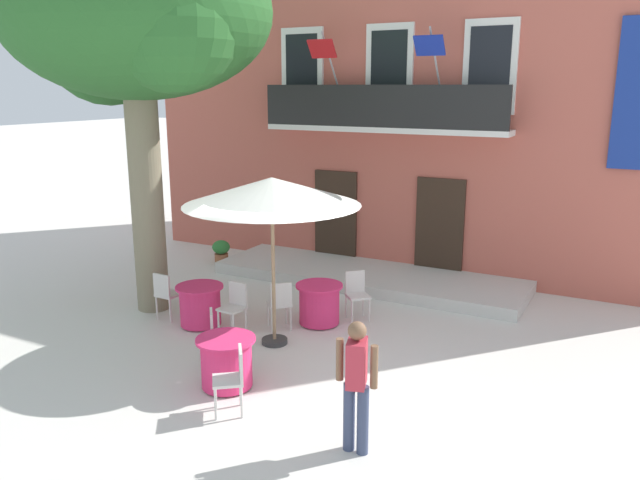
{
  "coord_description": "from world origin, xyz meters",
  "views": [
    {
      "loc": [
        4.79,
        -8.41,
        4.27
      ],
      "look_at": [
        -0.88,
        2.28,
        1.3
      ],
      "focal_mm": 35.28,
      "sensor_mm": 36.0,
      "label": 1
    }
  ],
  "objects_px": {
    "cafe_chair_near_tree_1": "(357,292)",
    "pedestrian_near_entrance": "(356,380)",
    "cafe_chair_front_0": "(219,334)",
    "ground_planter_left": "(221,251)",
    "cafe_chair_middle_0": "(234,304)",
    "cafe_chair_middle_1": "(166,293)",
    "cafe_table_front": "(226,362)",
    "plane_tree": "(134,23)",
    "cafe_table_near_tree": "(319,304)",
    "cafe_chair_front_1": "(233,376)",
    "cafe_table_middle": "(200,305)",
    "cafe_umbrella": "(272,192)",
    "cafe_chair_near_tree_0": "(280,302)"
  },
  "relations": [
    {
      "from": "cafe_table_near_tree",
      "to": "cafe_chair_near_tree_0",
      "type": "bearing_deg",
      "value": -130.05
    },
    {
      "from": "cafe_chair_middle_0",
      "to": "cafe_umbrella",
      "type": "bearing_deg",
      "value": -5.51
    },
    {
      "from": "cafe_table_near_tree",
      "to": "cafe_table_middle",
      "type": "xyz_separation_m",
      "value": [
        -1.88,
        -1.08,
        0.0
      ]
    },
    {
      "from": "cafe_table_near_tree",
      "to": "pedestrian_near_entrance",
      "type": "relative_size",
      "value": 0.52
    },
    {
      "from": "cafe_chair_near_tree_1",
      "to": "cafe_chair_front_0",
      "type": "distance_m",
      "value": 3.06
    },
    {
      "from": "cafe_table_near_tree",
      "to": "cafe_umbrella",
      "type": "xyz_separation_m",
      "value": [
        -0.25,
        -1.15,
        2.22
      ]
    },
    {
      "from": "cafe_table_near_tree",
      "to": "cafe_table_middle",
      "type": "bearing_deg",
      "value": -150.06
    },
    {
      "from": "plane_tree",
      "to": "cafe_chair_front_0",
      "type": "xyz_separation_m",
      "value": [
        2.83,
        -1.57,
        -4.85
      ]
    },
    {
      "from": "cafe_chair_near_tree_1",
      "to": "cafe_table_middle",
      "type": "xyz_separation_m",
      "value": [
        -2.37,
        -1.66,
        -0.14
      ]
    },
    {
      "from": "cafe_chair_middle_0",
      "to": "pedestrian_near_entrance",
      "type": "height_order",
      "value": "pedestrian_near_entrance"
    },
    {
      "from": "cafe_table_near_tree",
      "to": "cafe_chair_front_0",
      "type": "bearing_deg",
      "value": -103.26
    },
    {
      "from": "cafe_chair_middle_1",
      "to": "cafe_table_near_tree",
      "type": "bearing_deg",
      "value": 23.23
    },
    {
      "from": "cafe_table_near_tree",
      "to": "cafe_chair_middle_0",
      "type": "distance_m",
      "value": 1.56
    },
    {
      "from": "cafe_chair_near_tree_0",
      "to": "cafe_table_middle",
      "type": "xyz_separation_m",
      "value": [
        -1.4,
        -0.51,
        -0.14
      ]
    },
    {
      "from": "ground_planter_left",
      "to": "pedestrian_near_entrance",
      "type": "bearing_deg",
      "value": -42.92
    },
    {
      "from": "cafe_chair_near_tree_0",
      "to": "cafe_table_middle",
      "type": "distance_m",
      "value": 1.49
    },
    {
      "from": "plane_tree",
      "to": "cafe_chair_near_tree_1",
      "type": "distance_m",
      "value": 6.33
    },
    {
      "from": "cafe_table_front",
      "to": "cafe_chair_front_1",
      "type": "xyz_separation_m",
      "value": [
        0.52,
        -0.55,
        0.14
      ]
    },
    {
      "from": "cafe_table_front",
      "to": "cafe_chair_middle_1",
      "type": "bearing_deg",
      "value": 146.9
    },
    {
      "from": "cafe_chair_middle_0",
      "to": "cafe_chair_middle_1",
      "type": "relative_size",
      "value": 1.0
    },
    {
      "from": "cafe_chair_near_tree_1",
      "to": "cafe_chair_middle_0",
      "type": "distance_m",
      "value": 2.3
    },
    {
      "from": "cafe_chair_middle_0",
      "to": "cafe_chair_front_1",
      "type": "distance_m",
      "value": 2.84
    },
    {
      "from": "cafe_chair_middle_1",
      "to": "cafe_chair_front_1",
      "type": "bearing_deg",
      "value": -35.72
    },
    {
      "from": "cafe_chair_front_0",
      "to": "cafe_umbrella",
      "type": "bearing_deg",
      "value": 75.89
    },
    {
      "from": "cafe_chair_front_0",
      "to": "cafe_chair_front_1",
      "type": "distance_m",
      "value": 1.51
    },
    {
      "from": "cafe_chair_near_tree_1",
      "to": "cafe_chair_middle_1",
      "type": "relative_size",
      "value": 1.0
    },
    {
      "from": "cafe_chair_near_tree_1",
      "to": "cafe_table_front",
      "type": "distance_m",
      "value": 3.45
    },
    {
      "from": "plane_tree",
      "to": "cafe_chair_near_tree_0",
      "type": "height_order",
      "value": "plane_tree"
    },
    {
      "from": "cafe_chair_middle_0",
      "to": "ground_planter_left",
      "type": "height_order",
      "value": "cafe_chair_middle_0"
    },
    {
      "from": "cafe_table_near_tree",
      "to": "cafe_table_front",
      "type": "height_order",
      "value": "same"
    },
    {
      "from": "plane_tree",
      "to": "pedestrian_near_entrance",
      "type": "bearing_deg",
      "value": -25.66
    },
    {
      "from": "cafe_table_middle",
      "to": "cafe_chair_near_tree_0",
      "type": "bearing_deg",
      "value": 19.95
    },
    {
      "from": "cafe_chair_near_tree_0",
      "to": "cafe_umbrella",
      "type": "bearing_deg",
      "value": -68.0
    },
    {
      "from": "cafe_chair_near_tree_0",
      "to": "cafe_table_front",
      "type": "xyz_separation_m",
      "value": [
        0.47,
        -2.26,
        -0.14
      ]
    },
    {
      "from": "ground_planter_left",
      "to": "cafe_chair_middle_0",
      "type": "bearing_deg",
      "value": -50.39
    },
    {
      "from": "cafe_chair_middle_0",
      "to": "cafe_table_front",
      "type": "relative_size",
      "value": 1.05
    },
    {
      "from": "cafe_chair_front_0",
      "to": "pedestrian_near_entrance",
      "type": "height_order",
      "value": "pedestrian_near_entrance"
    },
    {
      "from": "cafe_chair_near_tree_0",
      "to": "cafe_chair_front_0",
      "type": "distance_m",
      "value": 1.73
    },
    {
      "from": "cafe_umbrella",
      "to": "cafe_chair_middle_1",
      "type": "bearing_deg",
      "value": 179.5
    },
    {
      "from": "plane_tree",
      "to": "cafe_table_front",
      "type": "height_order",
      "value": "plane_tree"
    },
    {
      "from": "cafe_chair_middle_0",
      "to": "cafe_chair_front_1",
      "type": "height_order",
      "value": "same"
    },
    {
      "from": "cafe_table_near_tree",
      "to": "cafe_umbrella",
      "type": "height_order",
      "value": "cafe_umbrella"
    },
    {
      "from": "plane_tree",
      "to": "cafe_umbrella",
      "type": "distance_m",
      "value": 4.19
    },
    {
      "from": "plane_tree",
      "to": "pedestrian_near_entrance",
      "type": "xyz_separation_m",
      "value": [
        5.71,
        -2.74,
        -4.44
      ]
    },
    {
      "from": "cafe_chair_front_0",
      "to": "cafe_table_front",
      "type": "bearing_deg",
      "value": -45.29
    },
    {
      "from": "cafe_chair_near_tree_1",
      "to": "pedestrian_near_entrance",
      "type": "bearing_deg",
      "value": -65.44
    },
    {
      "from": "plane_tree",
      "to": "cafe_table_middle",
      "type": "bearing_deg",
      "value": -13.4
    },
    {
      "from": "cafe_umbrella",
      "to": "cafe_chair_near_tree_0",
      "type": "bearing_deg",
      "value": 112.0
    },
    {
      "from": "cafe_chair_front_0",
      "to": "ground_planter_left",
      "type": "bearing_deg",
      "value": 126.35
    },
    {
      "from": "cafe_chair_front_0",
      "to": "pedestrian_near_entrance",
      "type": "xyz_separation_m",
      "value": [
        2.88,
        -1.17,
        0.41
      ]
    }
  ]
}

